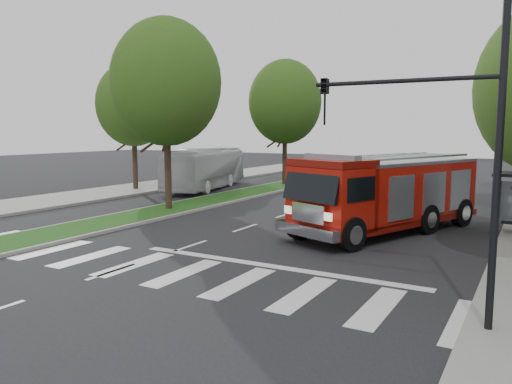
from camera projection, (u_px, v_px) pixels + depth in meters
ground at (191, 246)px, 18.76m from camera, size 140.00×140.00×0.00m
sidewalk_left at (110, 192)px, 34.50m from camera, size 5.00×80.00×0.15m
median at (273, 188)px, 37.22m from camera, size 3.00×50.00×0.15m
tree_median_near at (166, 82)px, 26.05m from camera, size 5.80×5.80×10.16m
tree_median_far at (285, 102)px, 38.16m from camera, size 5.60×5.60×9.72m
tree_left_mid at (133, 104)px, 35.23m from camera, size 5.20×5.20×9.16m
streetlight_right_near at (454, 114)px, 10.45m from camera, size 4.08×0.22×8.00m
fire_engine at (387, 194)px, 21.12m from camera, size 6.34×10.30×3.44m
city_bus at (206, 169)px, 36.98m from camera, size 5.08×11.10×3.01m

